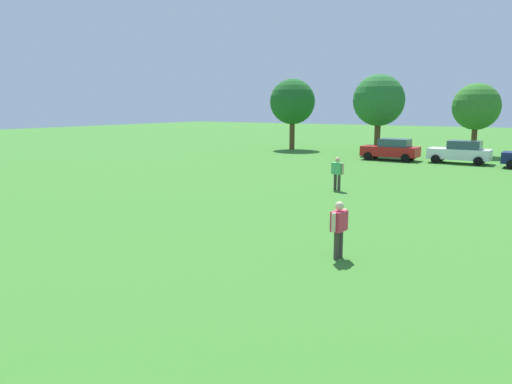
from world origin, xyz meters
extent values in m
plane|color=#387528|center=(0.00, 30.00, 0.00)|extent=(160.00, 160.00, 0.00)
cylinder|color=#3F3833|center=(2.49, 13.27, 0.39)|extent=(0.15, 0.15, 0.79)
cylinder|color=#3F3833|center=(2.48, 13.04, 0.39)|extent=(0.15, 0.15, 0.79)
cube|color=#D8334C|center=(2.48, 13.15, 1.06)|extent=(0.33, 0.54, 0.56)
cylinder|color=beige|center=(2.50, 13.48, 1.08)|extent=(0.11, 0.11, 0.52)
cylinder|color=beige|center=(2.46, 12.83, 1.08)|extent=(0.11, 0.11, 0.52)
sphere|color=beige|center=(2.48, 13.15, 1.48)|extent=(0.25, 0.25, 0.25)
cylinder|color=#3F3833|center=(-2.17, 23.71, 0.41)|extent=(0.15, 0.15, 0.82)
cylinder|color=#3F3833|center=(-1.94, 23.64, 0.41)|extent=(0.15, 0.15, 0.82)
cube|color=#4CB266|center=(-2.06, 23.68, 1.11)|extent=(0.61, 0.45, 0.58)
cylinder|color=tan|center=(-2.38, 23.78, 1.12)|extent=(0.12, 0.12, 0.54)
cylinder|color=tan|center=(-1.73, 23.58, 1.12)|extent=(0.12, 0.12, 0.54)
sphere|color=tan|center=(-2.06, 23.68, 1.54)|extent=(0.26, 0.26, 0.26)
cube|color=red|center=(-4.20, 39.06, 0.70)|extent=(4.30, 1.80, 0.76)
cube|color=#334756|center=(-3.86, 39.06, 1.38)|extent=(2.24, 1.58, 0.60)
cylinder|color=black|center=(-5.66, 38.16, 0.32)|extent=(0.64, 0.22, 0.64)
cylinder|color=black|center=(-5.66, 39.96, 0.32)|extent=(0.64, 0.22, 0.64)
cylinder|color=black|center=(-2.74, 38.16, 0.32)|extent=(0.64, 0.22, 0.64)
cylinder|color=black|center=(-2.74, 39.96, 0.32)|extent=(0.64, 0.22, 0.64)
cube|color=white|center=(0.78, 39.64, 0.70)|extent=(4.30, 1.80, 0.76)
cube|color=#334756|center=(1.12, 39.64, 1.38)|extent=(2.24, 1.58, 0.60)
cylinder|color=black|center=(-0.68, 38.74, 0.32)|extent=(0.64, 0.22, 0.64)
cylinder|color=black|center=(-0.68, 40.54, 0.32)|extent=(0.64, 0.22, 0.64)
cylinder|color=black|center=(2.24, 38.74, 0.32)|extent=(0.64, 0.22, 0.64)
cylinder|color=black|center=(2.24, 40.54, 0.32)|extent=(0.64, 0.22, 0.64)
cylinder|color=black|center=(4.44, 37.85, 0.32)|extent=(0.64, 0.22, 0.64)
cylinder|color=brown|center=(-15.43, 43.84, 1.38)|extent=(0.51, 0.51, 2.76)
sphere|color=#1E5B23|center=(-15.43, 43.84, 4.61)|extent=(4.35, 4.35, 4.35)
cylinder|color=brown|center=(-6.64, 43.10, 1.40)|extent=(0.52, 0.52, 2.80)
sphere|color=#286B2D|center=(-6.64, 43.10, 4.68)|extent=(4.42, 4.42, 4.42)
cylinder|color=brown|center=(0.68, 46.47, 1.24)|extent=(0.46, 0.46, 2.48)
sphere|color=#337528|center=(0.68, 46.47, 4.14)|extent=(3.91, 3.91, 3.91)
camera|label=1|loc=(7.68, 0.65, 4.17)|focal=34.99mm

